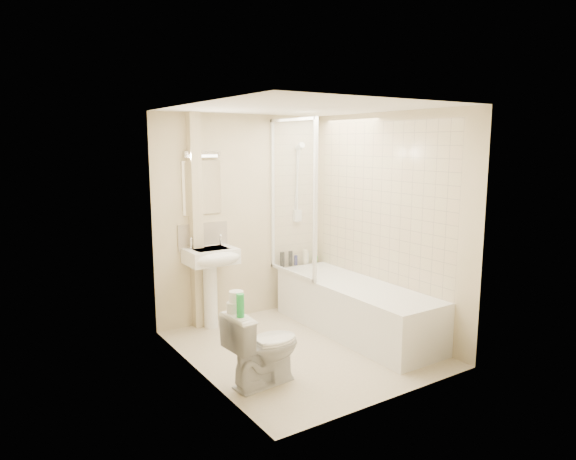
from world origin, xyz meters
TOP-DOWN VIEW (x-y plane):
  - floor at (0.00, 0.00)m, footprint 2.50×2.50m
  - wall_back at (0.00, 1.25)m, footprint 2.20×0.02m
  - wall_left at (-1.10, 0.00)m, footprint 0.02×2.50m
  - wall_right at (1.10, 0.00)m, footprint 0.02×2.50m
  - ceiling at (0.00, 0.00)m, footprint 2.20×2.50m
  - tile_back at (0.75, 1.24)m, footprint 0.70×0.01m
  - tile_right at (1.09, 0.07)m, footprint 0.01×2.10m
  - pipe_boxing at (-0.62, 1.19)m, footprint 0.12×0.12m
  - splashback at (-0.52, 1.24)m, footprint 0.60×0.02m
  - mirror at (-0.52, 1.24)m, footprint 0.46×0.01m
  - strip_light at (-0.52, 1.22)m, footprint 0.42×0.07m
  - bathtub at (0.75, 0.07)m, footprint 0.70×2.10m
  - shower_screen at (0.40, 0.80)m, footprint 0.04×0.92m
  - shower_fixture at (0.75, 1.19)m, footprint 0.10×0.16m
  - pedestal_sink at (-0.52, 1.01)m, footprint 0.54×0.49m
  - bottle_black_a at (0.49, 1.16)m, footprint 0.06×0.06m
  - bottle_black_b at (0.61, 1.16)m, footprint 0.05×0.05m
  - bottle_blue at (0.69, 1.16)m, footprint 0.05×0.05m
  - bottle_cream at (0.84, 1.16)m, footprint 0.06×0.06m
  - bottle_white_b at (0.86, 1.16)m, footprint 0.06×0.06m
  - bottle_green at (1.00, 1.16)m, footprint 0.06×0.06m
  - toilet at (-0.72, -0.45)m, footprint 0.50×0.73m
  - toilet_roll_lower at (-0.98, -0.39)m, footprint 0.11×0.11m
  - toilet_roll_upper at (-0.95, -0.39)m, footprint 0.12×0.12m
  - green_bottle at (-0.98, -0.53)m, footprint 0.06×0.06m

SIDE VIEW (x-z plane):
  - floor at x=0.00m, z-range 0.00..0.00m
  - bathtub at x=0.75m, z-range 0.01..0.56m
  - toilet at x=-0.72m, z-range 0.00..0.68m
  - bottle_green at x=1.00m, z-range 0.55..0.63m
  - bottle_blue at x=0.69m, z-range 0.55..0.67m
  - bottle_white_b at x=0.86m, z-range 0.55..0.69m
  - bottle_cream at x=0.84m, z-range 0.55..0.73m
  - bottle_black_b at x=0.61m, z-range 0.55..0.74m
  - bottle_black_a at x=0.49m, z-range 0.55..0.74m
  - toilet_roll_lower at x=-0.98m, z-range 0.68..0.77m
  - pedestal_sink at x=-0.52m, z-range 0.21..1.26m
  - green_bottle at x=-0.98m, z-range 0.68..0.87m
  - toilet_roll_upper at x=-0.95m, z-range 0.77..0.86m
  - splashback at x=-0.52m, z-range 0.88..1.18m
  - wall_back at x=0.00m, z-range 0.00..2.40m
  - wall_left at x=-1.10m, z-range 0.00..2.40m
  - wall_right at x=1.10m, z-range 0.00..2.40m
  - pipe_boxing at x=-0.62m, z-range 0.00..2.40m
  - tile_back at x=0.75m, z-range 0.55..2.30m
  - tile_right at x=1.09m, z-range 0.55..2.30m
  - shower_screen at x=0.40m, z-range 0.55..2.35m
  - shower_fixture at x=0.75m, z-range 1.05..2.04m
  - mirror at x=-0.52m, z-range 1.28..1.88m
  - strip_light at x=-0.52m, z-range 1.92..1.98m
  - ceiling at x=0.00m, z-range 2.39..2.41m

